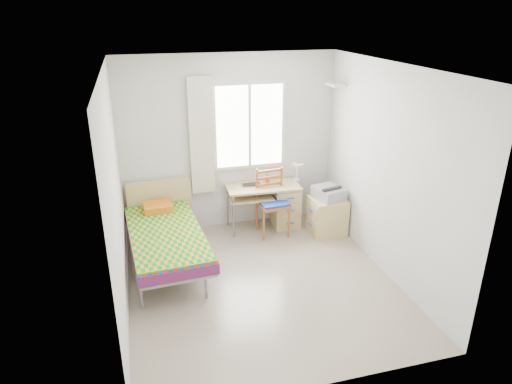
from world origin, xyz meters
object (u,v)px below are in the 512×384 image
at_px(cabinet, 327,216).
at_px(printer, 329,193).
at_px(bed, 165,234).
at_px(desk, 281,203).
at_px(chair, 272,198).

distance_m(cabinet, printer, 0.37).
bearing_deg(bed, cabinet, 1.79).
bearing_deg(desk, cabinet, -34.18).
height_order(desk, chair, chair).
relative_size(bed, printer, 4.10).
distance_m(chair, cabinet, 0.86).
bearing_deg(bed, printer, 2.39).
bearing_deg(printer, chair, 150.23).
xyz_separation_m(cabinet, printer, (0.02, 0.03, 0.37)).
bearing_deg(chair, bed, -169.23).
xyz_separation_m(bed, desk, (1.81, 0.67, -0.04)).
xyz_separation_m(chair, printer, (0.80, -0.22, 0.09)).
height_order(chair, printer, chair).
bearing_deg(desk, chair, -134.05).
bearing_deg(chair, desk, 37.62).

